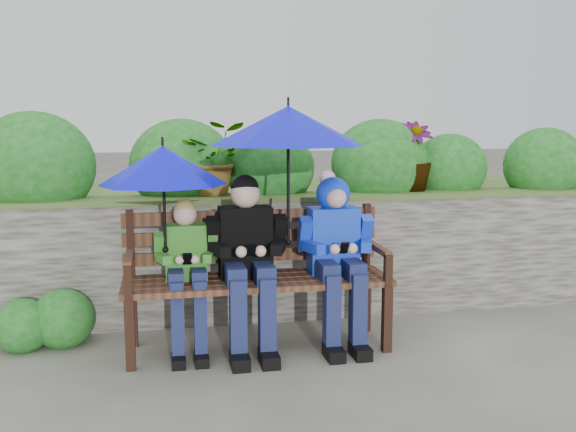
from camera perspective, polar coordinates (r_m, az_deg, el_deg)
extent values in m
plane|color=#51514A|center=(4.82, 0.23, -11.41)|extent=(60.00, 60.00, 0.00)
cube|color=#433F36|center=(5.39, -1.34, -3.73)|extent=(8.00, 0.40, 1.00)
cube|color=#2F441F|center=(5.31, -1.36, 1.66)|extent=(8.00, 0.42, 0.04)
cube|color=#2F441F|center=(6.56, -3.13, -1.72)|extent=(8.00, 2.00, 0.96)
ellipsoid|color=#115611|center=(5.48, -21.65, 4.18)|extent=(0.96, 0.77, 0.86)
ellipsoid|color=#115611|center=(5.50, -9.40, 4.44)|extent=(0.88, 0.70, 0.79)
ellipsoid|color=#115611|center=(5.55, -1.63, 4.28)|extent=(0.78, 0.62, 0.70)
ellipsoid|color=#115611|center=(5.77, 8.15, 4.65)|extent=(0.88, 0.70, 0.79)
ellipsoid|color=#115611|center=(6.05, 14.15, 4.15)|extent=(0.70, 0.56, 0.63)
ellipsoid|color=#115611|center=(6.40, 21.83, 4.21)|extent=(0.77, 0.62, 0.69)
sphere|color=#C785A7|center=(5.40, -20.92, 2.70)|extent=(0.14, 0.14, 0.14)
sphere|color=#C785A7|center=(5.50, 3.55, 3.34)|extent=(0.14, 0.14, 0.14)
imported|color=#115611|center=(5.32, -6.52, 5.10)|extent=(0.54, 0.47, 0.60)
imported|color=#115611|center=(5.73, 11.02, 5.25)|extent=(0.34, 0.34, 0.61)
sphere|color=#115611|center=(5.06, -19.35, -8.64)|extent=(0.45, 0.45, 0.45)
sphere|color=#115611|center=(5.07, -22.53, -9.03)|extent=(0.40, 0.40, 0.40)
cube|color=black|center=(4.42, -13.87, -10.28)|extent=(0.06, 0.06, 0.48)
cube|color=black|center=(4.87, -13.62, -8.49)|extent=(0.06, 0.06, 0.48)
cube|color=black|center=(4.68, 8.78, -9.07)|extent=(0.06, 0.06, 0.48)
cube|color=black|center=(5.11, 6.95, -7.52)|extent=(0.06, 0.06, 0.48)
cube|color=#412A19|center=(4.42, -2.29, -6.50)|extent=(1.91, 0.11, 0.04)
cube|color=#412A19|center=(4.55, -2.56, -6.06)|extent=(1.91, 0.11, 0.04)
cube|color=#412A19|center=(4.69, -2.82, -5.64)|extent=(1.91, 0.11, 0.04)
cube|color=#412A19|center=(4.82, -3.06, -5.25)|extent=(1.91, 0.11, 0.04)
cube|color=black|center=(4.77, -13.82, -2.62)|extent=(0.05, 0.05, 0.53)
cube|color=#412A19|center=(4.53, -13.95, -3.64)|extent=(0.05, 0.50, 0.04)
cube|color=black|center=(4.32, -14.04, -5.81)|extent=(0.05, 0.05, 0.23)
cube|color=black|center=(5.01, 6.98, -1.91)|extent=(0.05, 0.05, 0.53)
cube|color=#412A19|center=(4.78, 7.94, -2.83)|extent=(0.05, 0.50, 0.04)
cube|color=black|center=(4.58, 8.89, -4.83)|extent=(0.05, 0.05, 0.23)
cube|color=#412A19|center=(4.84, -3.17, -3.50)|extent=(1.91, 0.04, 0.10)
cube|color=#412A19|center=(4.82, -3.18, -1.77)|extent=(1.91, 0.04, 0.10)
cube|color=#412A19|center=(4.79, -3.20, -0.03)|extent=(1.91, 0.04, 0.10)
cube|color=#35892D|center=(4.62, -9.06, -3.16)|extent=(0.29, 0.17, 0.40)
sphere|color=#D6A594|center=(4.55, -9.13, 0.14)|extent=(0.16, 0.16, 0.16)
sphere|color=#AB8E3E|center=(4.56, -9.15, 0.51)|extent=(0.16, 0.16, 0.16)
cube|color=#1B224D|center=(4.51, -9.94, -5.36)|extent=(0.10, 0.28, 0.10)
cube|color=#1B224D|center=(4.46, -9.80, -9.34)|extent=(0.09, 0.09, 0.57)
cube|color=black|center=(4.49, -9.70, -12.59)|extent=(0.09, 0.19, 0.07)
cube|color=#1B224D|center=(4.52, -7.97, -5.29)|extent=(0.10, 0.28, 0.10)
cube|color=#1B224D|center=(4.46, -7.79, -9.27)|extent=(0.09, 0.09, 0.57)
cube|color=black|center=(4.50, -7.68, -12.52)|extent=(0.09, 0.19, 0.07)
cube|color=#35892D|center=(4.56, -11.38, -2.70)|extent=(0.07, 0.16, 0.22)
cube|color=#35892D|center=(4.47, -11.03, -3.72)|extent=(0.11, 0.18, 0.06)
sphere|color=#D6A594|center=(4.39, -9.62, -3.89)|extent=(0.06, 0.06, 0.06)
cube|color=#35892D|center=(4.58, -6.74, -2.56)|extent=(0.07, 0.16, 0.22)
cube|color=#35892D|center=(4.48, -6.95, -3.60)|extent=(0.11, 0.18, 0.06)
sphere|color=#D6A594|center=(4.40, -8.27, -3.85)|extent=(0.06, 0.06, 0.06)
cube|color=black|center=(4.38, -8.94, -3.79)|extent=(0.06, 0.07, 0.09)
cube|color=black|center=(4.64, -3.82, -2.30)|extent=(0.38, 0.22, 0.51)
sphere|color=#D6A594|center=(4.57, -3.83, 1.97)|extent=(0.21, 0.21, 0.21)
sphere|color=black|center=(4.57, -3.85, 2.44)|extent=(0.20, 0.20, 0.20)
cube|color=#1B224D|center=(4.50, -4.77, -5.11)|extent=(0.13, 0.35, 0.13)
cube|color=#1B224D|center=(4.41, -4.46, -9.35)|extent=(0.11, 0.12, 0.59)
cube|color=black|center=(4.43, -4.32, -12.68)|extent=(0.12, 0.24, 0.09)
cube|color=#1B224D|center=(4.52, -2.25, -5.01)|extent=(0.13, 0.35, 0.13)
cube|color=#1B224D|center=(4.43, -1.86, -9.22)|extent=(0.11, 0.12, 0.59)
cube|color=black|center=(4.45, -1.71, -12.53)|extent=(0.12, 0.24, 0.09)
cube|color=black|center=(4.55, -6.71, -1.70)|extent=(0.09, 0.20, 0.28)
cube|color=black|center=(4.43, -6.12, -3.00)|extent=(0.14, 0.23, 0.08)
sphere|color=#D6A594|center=(4.34, -4.18, -3.20)|extent=(0.08, 0.08, 0.08)
cube|color=black|center=(4.61, -0.80, -1.51)|extent=(0.09, 0.20, 0.28)
cube|color=black|center=(4.48, -0.88, -2.81)|extent=(0.14, 0.23, 0.08)
sphere|color=#D6A594|center=(4.36, -2.44, -3.13)|extent=(0.08, 0.08, 0.08)
cube|color=black|center=(4.34, -3.29, -3.05)|extent=(0.06, 0.07, 0.09)
cube|color=#1822D6|center=(4.77, 4.03, -2.14)|extent=(0.36, 0.21, 0.49)
sphere|color=#D6A594|center=(4.70, 4.13, 1.82)|extent=(0.20, 0.20, 0.20)
sphere|color=#1822D6|center=(4.73, 4.04, 1.98)|extent=(0.25, 0.25, 0.25)
sphere|color=#D6A594|center=(4.65, 4.29, 1.63)|extent=(0.15, 0.15, 0.15)
cube|color=#1B224D|center=(4.62, 3.41, -4.76)|extent=(0.13, 0.34, 0.13)
cube|color=#1B224D|center=(4.54, 3.92, -8.82)|extent=(0.11, 0.12, 0.58)
cube|color=black|center=(4.56, 4.10, -12.04)|extent=(0.12, 0.23, 0.08)
cube|color=#1B224D|center=(4.67, 5.68, -4.64)|extent=(0.13, 0.34, 0.13)
cube|color=#1B224D|center=(4.59, 6.24, -8.66)|extent=(0.11, 0.12, 0.58)
cube|color=black|center=(4.62, 6.43, -11.84)|extent=(0.12, 0.23, 0.08)
cube|color=#1822D6|center=(4.65, 1.50, -1.60)|extent=(0.08, 0.19, 0.27)
cube|color=#1822D6|center=(4.54, 2.26, -2.80)|extent=(0.14, 0.22, 0.07)
sphere|color=#D6A594|center=(4.48, 4.20, -2.97)|extent=(0.07, 0.07, 0.07)
cube|color=#1822D6|center=(4.77, 6.84, -1.40)|extent=(0.08, 0.19, 0.27)
cube|color=#1822D6|center=(4.65, 6.97, -2.60)|extent=(0.14, 0.22, 0.07)
sphere|color=#D6A594|center=(4.52, 5.75, -2.90)|extent=(0.07, 0.07, 0.07)
cube|color=black|center=(4.49, 5.02, -2.83)|extent=(0.06, 0.07, 0.09)
cone|color=#0306DE|center=(4.43, -11.04, 4.44)|extent=(0.87, 0.87, 0.26)
cylinder|color=black|center=(4.42, -11.10, 6.53)|extent=(0.02, 0.02, 0.06)
cylinder|color=black|center=(4.46, -10.94, 0.71)|extent=(0.02, 0.02, 0.58)
sphere|color=black|center=(4.51, -10.83, -2.95)|extent=(0.04, 0.04, 0.04)
cone|color=#0306DE|center=(4.51, 0.02, 8.02)|extent=(1.10, 1.10, 0.27)
cylinder|color=black|center=(4.51, 0.02, 10.15)|extent=(0.02, 0.02, 0.06)
cylinder|color=black|center=(4.53, 0.02, 2.80)|extent=(0.02, 0.02, 0.83)
sphere|color=black|center=(4.59, 0.02, -2.33)|extent=(0.04, 0.04, 0.04)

